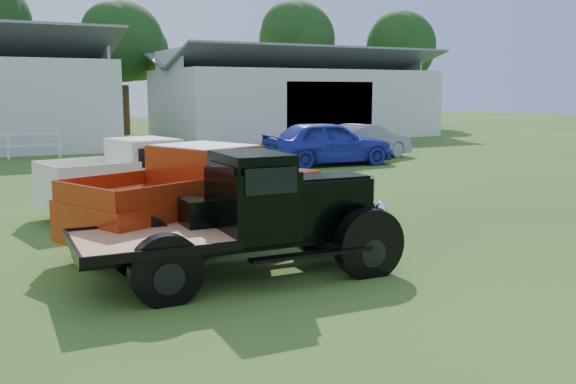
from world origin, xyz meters
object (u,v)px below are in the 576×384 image
misc_car_blue (328,143)px  misc_car_grey (365,141)px  red_pickup (201,195)px  white_pickup (141,177)px  vintage_flatbed (246,216)px

misc_car_blue → misc_car_grey: misc_car_blue is taller
red_pickup → misc_car_blue: (8.62, 9.91, -0.08)m
red_pickup → white_pickup: bearing=70.6°
misc_car_blue → misc_car_grey: (2.59, 1.30, -0.14)m
red_pickup → misc_car_grey: bearing=23.0°
white_pickup → misc_car_grey: bearing=22.4°
vintage_flatbed → misc_car_blue: vintage_flatbed is taller
white_pickup → misc_car_grey: (11.38, 7.58, -0.13)m
misc_car_grey → misc_car_blue: bearing=103.8°
red_pickup → white_pickup: size_ratio=1.11×
misc_car_grey → white_pickup: bearing=110.8°
vintage_flatbed → misc_car_blue: 14.97m
misc_car_blue → vintage_flatbed: bearing=148.7°
white_pickup → misc_car_grey: size_ratio=1.06×
vintage_flatbed → white_pickup: size_ratio=1.04×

